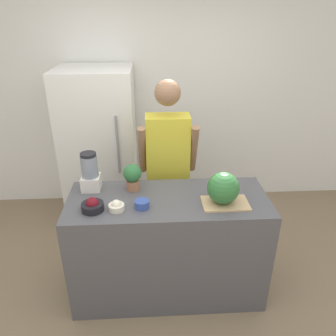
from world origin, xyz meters
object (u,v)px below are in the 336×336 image
at_px(refrigerator, 100,148).
at_px(watermelon, 223,188).
at_px(person, 168,169).
at_px(bowl_small_blue, 142,204).
at_px(bowl_cherries, 93,206).
at_px(potted_plant, 132,176).
at_px(bowl_cream, 116,206).
at_px(blender, 90,173).

relative_size(refrigerator, watermelon, 7.16).
distance_m(person, bowl_small_blue, 0.73).
bearing_deg(watermelon, bowl_cherries, -177.82).
distance_m(watermelon, bowl_small_blue, 0.62).
relative_size(refrigerator, potted_plant, 7.76).
distance_m(refrigerator, person, 0.98).
xyz_separation_m(bowl_cream, blender, (-0.23, 0.32, 0.12)).
height_order(bowl_cream, potted_plant, potted_plant).
relative_size(bowl_cream, potted_plant, 0.53).
bearing_deg(bowl_cherries, bowl_small_blue, 2.14).
bearing_deg(refrigerator, watermelon, -50.64).
relative_size(person, watermelon, 7.18).
bearing_deg(person, refrigerator, 137.17).
height_order(person, bowl_small_blue, person).
height_order(person, bowl_cream, person).
relative_size(person, bowl_cream, 14.80).
height_order(bowl_cherries, potted_plant, potted_plant).
bearing_deg(bowl_cream, bowl_small_blue, 6.55).
relative_size(refrigerator, bowl_small_blue, 16.00).
bearing_deg(blender, bowl_cherries, -80.23).
distance_m(bowl_cream, blender, 0.41).
bearing_deg(watermelon, bowl_small_blue, -177.80).
distance_m(person, potted_plant, 0.54).
distance_m(watermelon, blender, 1.06).
height_order(person, potted_plant, person).
height_order(watermelon, bowl_small_blue, watermelon).
bearing_deg(bowl_cream, bowl_cherries, 177.44).
xyz_separation_m(person, bowl_cream, (-0.42, -0.71, 0.06)).
bearing_deg(blender, refrigerator, 93.86).
relative_size(watermelon, blender, 0.75).
bearing_deg(bowl_cherries, potted_plant, 45.97).
relative_size(watermelon, bowl_cherries, 1.47).
xyz_separation_m(person, watermelon, (0.38, -0.67, 0.16)).
bearing_deg(bowl_small_blue, watermelon, 2.20).
relative_size(bowl_small_blue, potted_plant, 0.48).
height_order(bowl_small_blue, blender, blender).
distance_m(watermelon, potted_plant, 0.73).
distance_m(refrigerator, potted_plant, 1.17).
distance_m(person, blender, 0.77).
distance_m(refrigerator, bowl_cherries, 1.38).
bearing_deg(potted_plant, bowl_small_blue, -74.75).
bearing_deg(bowl_cream, potted_plant, 70.09).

